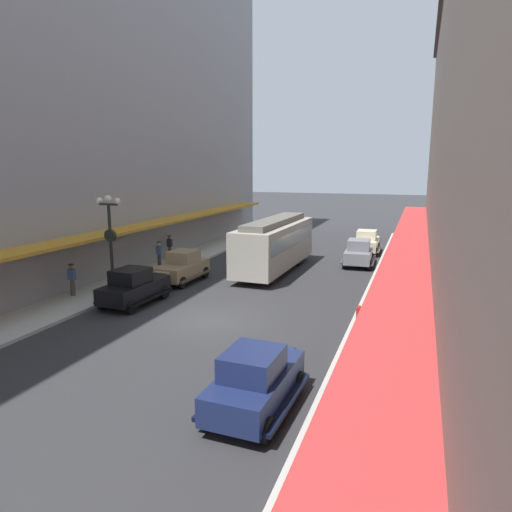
# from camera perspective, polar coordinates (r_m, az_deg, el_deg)

# --- Properties ---
(ground_plane) EXTENTS (200.00, 200.00, 0.00)m
(ground_plane) POSITION_cam_1_polar(r_m,az_deg,el_deg) (20.74, -5.66, -7.90)
(ground_plane) COLOR #2D2D30
(sidewalk_left) EXTENTS (3.00, 60.00, 0.15)m
(sidewalk_left) POSITION_cam_1_polar(r_m,az_deg,el_deg) (24.76, -21.62, -5.31)
(sidewalk_left) COLOR #B7B5AD
(sidewalk_left) RESTS_ON ground
(sidewalk_right) EXTENTS (3.00, 60.00, 0.15)m
(sidewalk_right) POSITION_cam_1_polar(r_m,az_deg,el_deg) (18.92, 15.66, -9.93)
(sidewalk_right) COLOR #B7B5AD
(sidewalk_right) RESTS_ON ground
(building_row_left) EXTENTS (4.30, 60.00, 26.26)m
(building_row_left) POSITION_cam_1_polar(r_m,az_deg,el_deg) (26.55, -28.68, 23.75)
(building_row_left) COLOR #939399
(building_row_left) RESTS_ON ground
(building_row_right) EXTENTS (4.30, 60.00, 17.45)m
(building_row_right) POSITION_cam_1_polar(r_m,az_deg,el_deg) (17.88, 26.31, 16.40)
(building_row_right) COLOR slate
(building_row_right) RESTS_ON ground
(parked_car_0) EXTENTS (2.27, 4.31, 1.84)m
(parked_car_0) POSITION_cam_1_polar(r_m,az_deg,el_deg) (23.42, -14.97, -3.60)
(parked_car_0) COLOR black
(parked_car_0) RESTS_ON ground
(parked_car_1) EXTENTS (2.22, 4.29, 1.84)m
(parked_car_1) POSITION_cam_1_polar(r_m,az_deg,el_deg) (37.08, 13.62, 1.79)
(parked_car_1) COLOR beige
(parked_car_1) RESTS_ON ground
(parked_car_2) EXTENTS (2.20, 4.28, 1.84)m
(parked_car_2) POSITION_cam_1_polar(r_m,az_deg,el_deg) (40.70, 0.88, 2.91)
(parked_car_2) COLOR #997F5B
(parked_car_2) RESTS_ON ground
(parked_car_3) EXTENTS (2.25, 4.30, 1.84)m
(parked_car_3) POSITION_cam_1_polar(r_m,az_deg,el_deg) (13.13, -0.06, -15.05)
(parked_car_3) COLOR #19234C
(parked_car_3) RESTS_ON ground
(parked_car_4) EXTENTS (2.31, 4.32, 1.84)m
(parked_car_4) POSITION_cam_1_polar(r_m,az_deg,el_deg) (32.28, 12.69, 0.48)
(parked_car_4) COLOR slate
(parked_car_4) RESTS_ON ground
(parked_car_5) EXTENTS (2.25, 4.30, 1.84)m
(parked_car_5) POSITION_cam_1_polar(r_m,az_deg,el_deg) (27.42, -9.21, -1.24)
(parked_car_5) COLOR #997F5B
(parked_car_5) RESTS_ON ground
(streetcar) EXTENTS (2.72, 9.65, 3.46)m
(streetcar) POSITION_cam_1_polar(r_m,az_deg,el_deg) (29.60, 2.37, 1.69)
(streetcar) COLOR #ADA899
(streetcar) RESTS_ON ground
(lamp_post_with_clock) EXTENTS (1.42, 0.44, 5.16)m
(lamp_post_with_clock) POSITION_cam_1_polar(r_m,az_deg,el_deg) (24.70, -17.66, 1.84)
(lamp_post_with_clock) COLOR black
(lamp_post_with_clock) RESTS_ON sidewalk_left
(fire_hydrant) EXTENTS (0.24, 0.24, 0.82)m
(fire_hydrant) POSITION_cam_1_polar(r_m,az_deg,el_deg) (20.02, 12.70, -7.14)
(fire_hydrant) COLOR #B21E19
(fire_hydrant) RESTS_ON sidewalk_right
(pedestrian_0) EXTENTS (0.36, 0.28, 1.67)m
(pedestrian_0) POSITION_cam_1_polar(r_m,az_deg,el_deg) (33.90, -10.71, 1.18)
(pedestrian_0) COLOR #4C4238
(pedestrian_0) RESTS_ON sidewalk_left
(pedestrian_1) EXTENTS (0.36, 0.28, 1.67)m
(pedestrian_1) POSITION_cam_1_polar(r_m,az_deg,el_deg) (25.45, -21.94, -2.72)
(pedestrian_1) COLOR #4C4238
(pedestrian_1) RESTS_ON sidewalk_left
(pedestrian_2) EXTENTS (0.36, 0.28, 1.67)m
(pedestrian_2) POSITION_cam_1_polar(r_m,az_deg,el_deg) (21.36, 16.94, -4.93)
(pedestrian_2) COLOR slate
(pedestrian_2) RESTS_ON sidewalk_right
(pedestrian_3) EXTENTS (0.36, 0.28, 1.67)m
(pedestrian_3) POSITION_cam_1_polar(r_m,az_deg,el_deg) (31.18, -11.97, 0.27)
(pedestrian_3) COLOR #2D2D33
(pedestrian_3) RESTS_ON sidewalk_left
(pedestrian_4) EXTENTS (0.36, 0.24, 1.64)m
(pedestrian_4) POSITION_cam_1_polar(r_m,az_deg,el_deg) (14.53, 14.05, -12.54)
(pedestrian_4) COLOR slate
(pedestrian_4) RESTS_ON sidewalk_right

